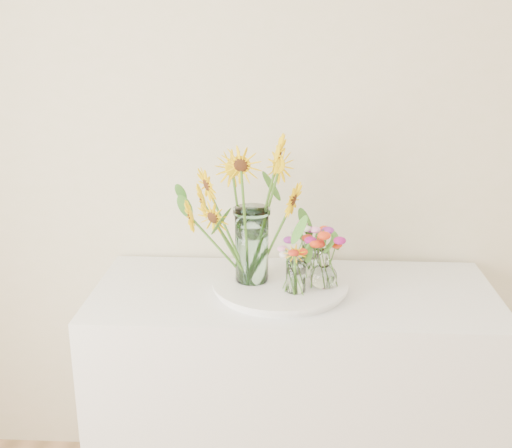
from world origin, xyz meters
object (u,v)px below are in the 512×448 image
tray (280,287)px  small_vase_b (324,269)px  mason_jar (252,245)px  small_vase_a (296,277)px  counter (292,402)px  small_vase_c (310,261)px

tray → small_vase_b: size_ratio=3.26×
mason_jar → small_vase_b: mason_jar is taller
small_vase_a → small_vase_b: small_vase_b is taller
counter → small_vase_a: bearing=-86.9°
small_vase_b → tray: bearing=170.1°
counter → small_vase_b: small_vase_b is taller
counter → small_vase_c: bearing=53.8°
small_vase_b → small_vase_c: 0.11m
small_vase_a → small_vase_c: 0.16m
counter → tray: 0.46m
small_vase_b → small_vase_c: size_ratio=1.24×
counter → mason_jar: 0.63m
tray → mason_jar: (-0.10, 0.01, 0.15)m
counter → tray: bearing=-177.9°
small_vase_c → tray: bearing=-142.9°
tray → small_vase_c: 0.15m
tray → small_vase_b: 0.17m
counter → small_vase_c: 0.54m
tray → counter: bearing=2.1°
tray → mason_jar: bearing=171.6°
mason_jar → small_vase_c: size_ratio=2.43×
mason_jar → small_vase_a: size_ratio=2.35×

